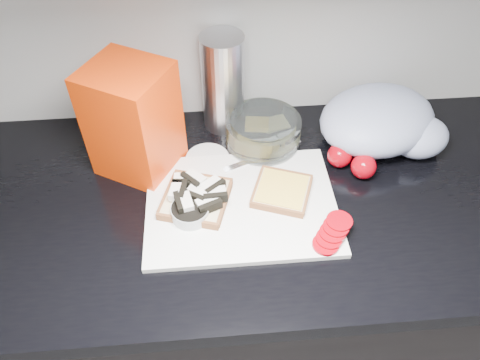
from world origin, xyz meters
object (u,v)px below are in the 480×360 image
object	(u,v)px
cutting_board	(241,204)
steel_canister	(223,83)
bread_bag	(133,121)
glass_bowl	(263,133)

from	to	relation	value
cutting_board	steel_canister	distance (m)	0.30
bread_bag	steel_canister	xyz separation A→B (m)	(0.20, 0.13, -0.01)
cutting_board	bread_bag	xyz separation A→B (m)	(-0.22, 0.15, 0.12)
steel_canister	bread_bag	bearing A→B (deg)	-147.34
glass_bowl	steel_canister	world-z (taller)	steel_canister
glass_bowl	bread_bag	world-z (taller)	bread_bag
cutting_board	bread_bag	size ratio (longest dim) A/B	1.58
cutting_board	steel_canister	bearing A→B (deg)	93.79
bread_bag	steel_canister	world-z (taller)	bread_bag
glass_bowl	steel_canister	distance (m)	0.15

